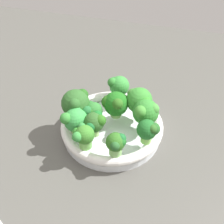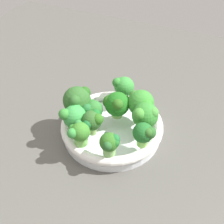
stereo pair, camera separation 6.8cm
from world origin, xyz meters
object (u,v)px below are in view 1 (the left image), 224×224
Objects in this scene: broccoli_floret_5 at (92,111)px; broccoli_floret_9 at (148,130)px; broccoli_floret_1 at (139,101)px; bowl at (112,127)px; broccoli_floret_7 at (116,143)px; broccoli_floret_10 at (75,120)px; broccoli_floret_0 at (146,112)px; broccoli_floret_3 at (76,103)px; broccoli_floret_4 at (95,122)px; broccoli_floret_6 at (119,86)px; broccoli_floret_2 at (115,104)px; broccoli_floret_8 at (82,135)px.

broccoli_floret_9 is (13.47, -2.66, 0.31)cm from broccoli_floret_5.
broccoli_floret_5 is at bearing -150.95° from broccoli_floret_1.
broccoli_floret_7 reaches higher than bowl.
broccoli_floret_5 is 0.87× the size of broccoli_floret_10.
broccoli_floret_1 reaches higher than broccoli_floret_0.
broccoli_floret_3 is 7.20cm from broccoli_floret_4.
broccoli_floret_1 is at bearing -38.29° from broccoli_floret_6.
broccoli_floret_2 reaches higher than broccoli_floret_9.
broccoli_floret_6 is 16.55cm from broccoli_floret_9.
broccoli_floret_6 is at bearing 95.70° from bowl.
broccoli_floret_6 is 1.09× the size of broccoli_floret_8.
bowl is 4.49× the size of broccoli_floret_5.
broccoli_floret_10 reaches higher than broccoli_floret_8.
broccoli_floret_4 is at bearing -34.67° from broccoli_floret_3.
broccoli_floret_7 is at bearing -45.29° from broccoli_floret_5.
broccoli_floret_4 is 7.20cm from broccoli_floret_7.
broccoli_floret_0 is 1.09× the size of broccoli_floret_10.
bowl is 10.33cm from broccoli_floret_10.
broccoli_floret_8 is 4.81cm from broccoli_floret_10.
broccoli_floret_7 is at bearing -34.50° from broccoli_floret_3.
broccoli_floret_9 is (5.60, 5.28, 0.28)cm from broccoli_floret_7.
broccoli_floret_3 is (-8.46, -3.31, 0.83)cm from broccoli_floret_2.
broccoli_floret_1 is (-2.15, 3.21, 0.35)cm from broccoli_floret_0.
broccoli_floret_0 is 1.17× the size of broccoli_floret_9.
bowl is 3.13× the size of broccoli_floret_3.
broccoli_floret_3 is 4.48cm from broccoli_floret_10.
bowl is 4.35× the size of broccoli_floret_8.
broccoli_floret_1 is 14.72cm from broccoli_floret_3.
broccoli_floret_6 reaches higher than broccoli_floret_7.
broccoli_floret_2 is at bearing 46.41° from broccoli_floret_10.
broccoli_floret_5 is at bearing -108.03° from broccoli_floret_6.
broccoli_floret_3 is 1.28× the size of broccoli_floret_4.
broccoli_floret_8 is at bearing -99.71° from broccoli_floret_6.
broccoli_floret_0 is 0.87× the size of broccoli_floret_3.
broccoli_floret_3 is 12.69cm from broccoli_floret_6.
broccoli_floret_9 is at bearing 4.76° from broccoli_floret_10.
broccoli_floret_10 is (-7.13, -7.49, -0.11)cm from broccoli_floret_2.
broccoli_floret_8 is (-3.13, -18.30, -0.34)cm from broccoli_floret_6.
broccoli_floret_10 is (-14.57, -6.23, -0.31)cm from broccoli_floret_0.
broccoli_floret_4 is at bearing -63.53° from broccoli_floret_5.
broccoli_floret_3 reaches higher than broccoli_floret_1.
bowl is 9.68cm from broccoli_floret_0.
broccoli_floret_1 is at bearing 29.05° from broccoli_floret_5.
broccoli_floret_6 is (-8.53, 8.25, -0.25)cm from broccoli_floret_0.
bowl is 6.13cm from broccoli_floret_2.
broccoli_floret_4 is 1.12× the size of broccoli_floret_5.
broccoli_floret_1 is 1.10× the size of broccoli_floret_2.
broccoli_floret_8 is (4.23, -8.00, -1.23)cm from broccoli_floret_3.
broccoli_floret_7 is 0.94× the size of broccoli_floret_9.
bowl is at bearing 7.14° from broccoli_floret_3.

